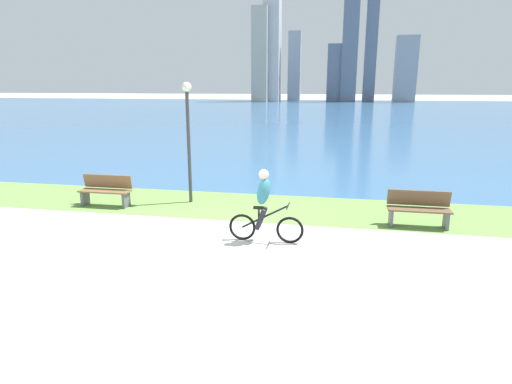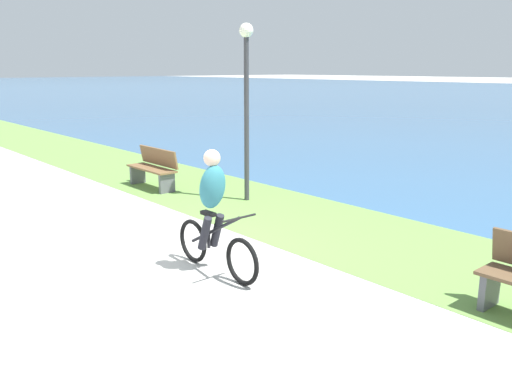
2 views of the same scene
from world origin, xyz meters
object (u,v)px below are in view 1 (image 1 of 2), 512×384
bench_far_along_path (106,191)px  lamppost_tall (188,124)px  cyclist_lead (264,206)px  bench_near_path (419,209)px

bench_far_along_path → lamppost_tall: bearing=20.5°
cyclist_lead → lamppost_tall: size_ratio=0.48×
bench_far_along_path → bench_near_path: bearing=-1.7°
bench_near_path → bench_far_along_path: 8.59m
bench_near_path → lamppost_tall: (-6.31, 1.10, 1.88)m
bench_near_path → bench_far_along_path: same height
cyclist_lead → lamppost_tall: (-2.74, 2.87, 1.50)m
cyclist_lead → bench_far_along_path: (-5.02, 2.02, -0.38)m
lamppost_tall → bench_near_path: bearing=-9.9°
cyclist_lead → bench_near_path: cyclist_lead is taller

